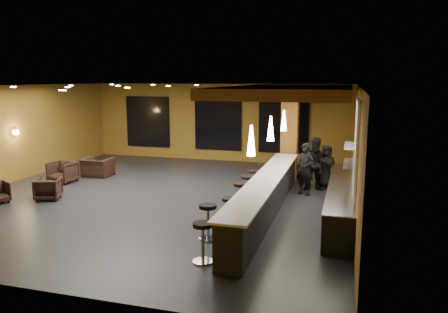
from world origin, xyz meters
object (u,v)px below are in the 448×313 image
(staff_b, at_px, (317,164))
(armchair_b, at_px, (48,189))
(pendant_2, at_px, (284,120))
(staff_c, at_px, (326,167))
(prep_counter, at_px, (341,200))
(pendant_0, at_px, (251,141))
(column, at_px, (290,133))
(bar_stool_6, at_px, (263,171))
(armchair_c, at_px, (63,172))
(armchair_d, at_px, (97,167))
(bar_stool_1, at_px, (208,217))
(bar_stool_3, at_px, (240,194))
(pendant_1, at_px, (271,129))
(bar_stool_5, at_px, (253,179))
(bar_stool_0, at_px, (203,237))
(bar_stool_2, at_px, (229,208))
(staff_a, at_px, (305,169))
(bar_counter, at_px, (266,197))
(bar_stool_4, at_px, (247,185))

(staff_b, relative_size, armchair_b, 2.45)
(pendant_2, height_order, staff_c, pendant_2)
(prep_counter, bearing_deg, pendant_0, -128.66)
(column, xyz_separation_m, bar_stool_6, (-0.76, -1.22, -1.26))
(armchair_c, xyz_separation_m, bar_stool_6, (7.03, 1.68, 0.10))
(column, distance_m, bar_stool_6, 1.92)
(armchair_d, bearing_deg, bar_stool_1, 138.74)
(pendant_2, height_order, armchair_d, pendant_2)
(staff_b, relative_size, bar_stool_3, 2.14)
(staff_b, relative_size, bar_stool_1, 2.11)
(pendant_1, relative_size, armchair_b, 0.95)
(column, bearing_deg, bar_stool_3, -99.15)
(bar_stool_5, bearing_deg, bar_stool_0, -88.20)
(bar_stool_2, bearing_deg, staff_a, 67.36)
(armchair_c, xyz_separation_m, bar_stool_0, (7.14, -5.23, 0.15))
(bar_stool_0, height_order, bar_stool_1, bar_stool_1)
(bar_stool_0, xyz_separation_m, bar_stool_2, (-0.07, 2.28, -0.06))
(bar_counter, relative_size, staff_c, 5.27)
(bar_stool_3, bearing_deg, staff_a, 57.22)
(prep_counter, relative_size, staff_b, 3.32)
(staff_a, relative_size, armchair_d, 1.56)
(bar_stool_2, distance_m, bar_stool_5, 3.40)
(prep_counter, distance_m, pendant_1, 2.77)
(bar_counter, bearing_deg, armchair_c, 167.71)
(staff_a, xyz_separation_m, staff_c, (0.61, 1.06, -0.09))
(bar_stool_4, bearing_deg, prep_counter, -11.56)
(pendant_0, xyz_separation_m, bar_stool_5, (-0.83, 4.15, -1.86))
(column, height_order, bar_stool_0, column)
(bar_stool_4, xyz_separation_m, bar_stool_6, (0.02, 2.31, -0.03))
(armchair_d, distance_m, bar_stool_6, 6.43)
(staff_a, bearing_deg, pendant_2, 169.19)
(staff_c, xyz_separation_m, armchair_d, (-8.60, -0.52, -0.40))
(bar_stool_6, bearing_deg, armchair_c, -166.56)
(pendant_0, xyz_separation_m, pendant_2, (0.00, 5.00, 0.00))
(staff_a, xyz_separation_m, armchair_b, (-7.65, -2.78, -0.52))
(armchair_c, bearing_deg, pendant_2, 14.26)
(pendant_0, relative_size, armchair_c, 0.82)
(bar_stool_6, bearing_deg, bar_stool_4, -90.58)
(column, height_order, pendant_0, column)
(bar_stool_1, xyz_separation_m, bar_stool_2, (0.22, 1.04, -0.06))
(armchair_c, bearing_deg, bar_stool_5, 8.45)
(bar_stool_3, bearing_deg, bar_stool_1, -95.12)
(bar_stool_1, bearing_deg, bar_stool_0, -76.55)
(bar_counter, relative_size, bar_stool_1, 9.35)
(pendant_1, xyz_separation_m, bar_stool_1, (-0.95, -2.80, -1.80))
(bar_stool_0, bearing_deg, bar_stool_2, 91.77)
(pendant_0, relative_size, staff_c, 0.46)
(prep_counter, bearing_deg, pendant_1, 180.00)
(staff_a, bearing_deg, bar_stool_0, -79.18)
(staff_a, height_order, armchair_d, staff_a)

